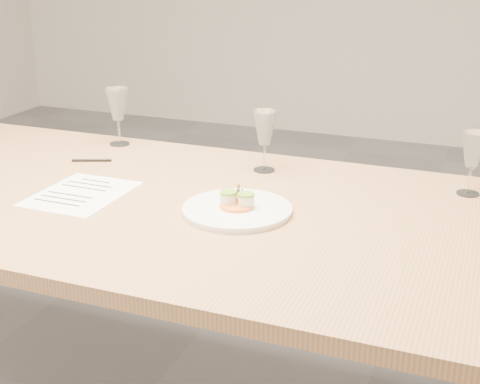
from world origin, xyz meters
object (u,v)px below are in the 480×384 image
at_px(dinner_plate, 237,209).
at_px(recipe_sheet, 81,194).
at_px(dining_table, 119,214).
at_px(ballpoint_pen, 92,160).
at_px(wine_glass_1, 117,105).
at_px(wine_glass_2, 265,129).
at_px(wine_glass_3, 473,151).

distance_m(dinner_plate, recipe_sheet, 0.45).
xyz_separation_m(dining_table, dinner_plate, (0.37, -0.02, 0.08)).
height_order(recipe_sheet, ballpoint_pen, ballpoint_pen).
height_order(dinner_plate, wine_glass_1, wine_glass_1).
distance_m(ballpoint_pen, wine_glass_2, 0.56).
bearing_deg(dining_table, ballpoint_pen, 136.00).
relative_size(dining_table, recipe_sheet, 8.19).
bearing_deg(dining_table, wine_glass_2, 45.81).
bearing_deg(dinner_plate, ballpoint_pen, 158.25).
height_order(recipe_sheet, wine_glass_1, wine_glass_1).
distance_m(recipe_sheet, ballpoint_pen, 0.30).
height_order(recipe_sheet, wine_glass_3, wine_glass_3).
height_order(wine_glass_1, wine_glass_2, wine_glass_1).
bearing_deg(recipe_sheet, ballpoint_pen, 117.86).
relative_size(dinner_plate, wine_glass_1, 1.44).
distance_m(recipe_sheet, wine_glass_1, 0.51).
xyz_separation_m(recipe_sheet, wine_glass_1, (-0.16, 0.47, 0.14)).
distance_m(dinner_plate, wine_glass_1, 0.76).
relative_size(recipe_sheet, wine_glass_2, 1.58).
bearing_deg(dinner_plate, wine_glass_1, 144.34).
bearing_deg(dinner_plate, recipe_sheet, -176.47).
distance_m(dinner_plate, wine_glass_2, 0.37).
distance_m(dining_table, wine_glass_3, 0.99).
xyz_separation_m(ballpoint_pen, wine_glass_2, (0.54, 0.11, 0.13)).
distance_m(wine_glass_2, wine_glass_3, 0.59).
height_order(dining_table, recipe_sheet, recipe_sheet).
distance_m(wine_glass_1, wine_glass_2, 0.57).
height_order(dining_table, ballpoint_pen, ballpoint_pen).
bearing_deg(wine_glass_3, dining_table, -159.64).
height_order(dining_table, wine_glass_1, wine_glass_1).
height_order(ballpoint_pen, wine_glass_2, wine_glass_2).
relative_size(ballpoint_pen, wine_glass_2, 0.65).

